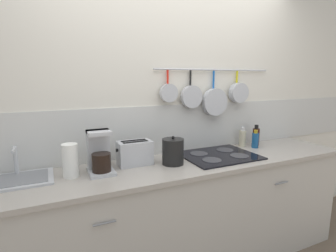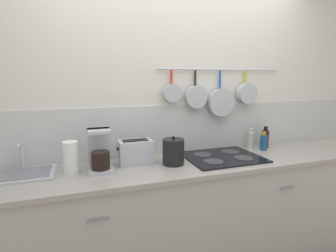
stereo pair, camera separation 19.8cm
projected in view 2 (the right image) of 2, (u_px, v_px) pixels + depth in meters
The scene contains 12 objects.
wall_back at pixel (174, 115), 2.36m from camera, with size 7.20×0.16×2.60m.
cabinet_base at pixel (188, 218), 2.19m from camera, with size 2.95×0.59×0.90m.
countertop at pixel (189, 165), 2.10m from camera, with size 2.99×0.61×0.03m.
sink_basin at pixel (20, 173), 1.82m from camera, with size 0.46×0.33×0.21m.
paper_towel_roll at pixel (71, 157), 1.85m from camera, with size 0.11×0.11×0.23m.
coffee_maker at pixel (100, 153), 1.92m from camera, with size 0.18×0.22×0.31m.
toaster at pixel (136, 152), 2.07m from camera, with size 0.28×0.15×0.19m.
kettle at pixel (173, 152), 2.05m from camera, with size 0.17×0.17×0.23m.
cooktop at pixel (223, 157), 2.24m from camera, with size 0.63×0.51×0.01m.
bottle_dish_soap at pixel (250, 140), 2.52m from camera, with size 0.07×0.07×0.19m.
bottle_hot_sauce at pixel (263, 142), 2.46m from camera, with size 0.06×0.06×0.18m.
bottle_cooking_wine at pixel (265, 138), 2.55m from camera, with size 0.07×0.07×0.21m.
Camera 2 is at (-0.81, -1.85, 1.60)m, focal length 28.00 mm.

